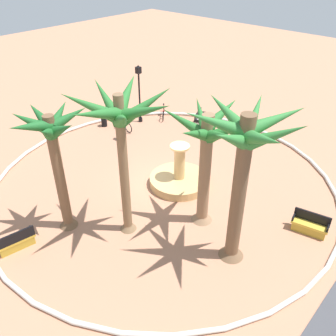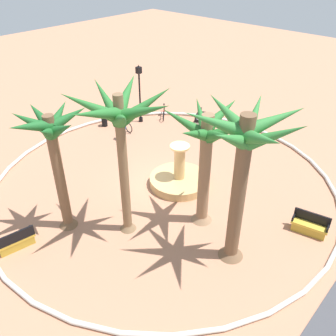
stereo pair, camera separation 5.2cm
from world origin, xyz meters
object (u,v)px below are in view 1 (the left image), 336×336
fountain (179,179)px  palm_tree_near_fountain (207,146)px  palm_tree_mid_plaza (120,124)px  bicycle_by_lamppost (163,113)px  person_cyclist_helmet (123,127)px  bicycle_red_frame (124,125)px  palm_tree_far_side (244,157)px  palm_tree_by_curb (52,144)px  lamppost (139,89)px  bench_east (16,242)px  bench_north (200,120)px  trash_bin (104,121)px  bench_west (310,226)px

fountain → palm_tree_near_fountain: 4.82m
palm_tree_mid_plaza → bicycle_by_lamppost: size_ratio=5.01×
bicycle_by_lamppost → person_cyclist_helmet: size_ratio=0.83×
bicycle_red_frame → bicycle_by_lamppost: 3.44m
fountain → palm_tree_far_side: bearing=64.0°
palm_tree_near_fountain → person_cyclist_helmet: 9.77m
palm_tree_by_curb → bicycle_by_lamppost: size_ratio=4.31×
palm_tree_by_curb → person_cyclist_helmet: palm_tree_by_curb is taller
lamppost → bicycle_by_lamppost: bearing=153.9°
palm_tree_by_curb → palm_tree_far_side: bearing=117.8°
bench_east → person_cyclist_helmet: (-9.80, -4.03, 0.58)m
bench_north → lamppost: lamppost is taller
palm_tree_near_fountain → palm_tree_far_side: palm_tree_far_side is taller
palm_tree_near_fountain → trash_bin: palm_tree_near_fountain is taller
palm_tree_mid_plaza → bench_east: 6.98m
bicycle_red_frame → bench_north: bearing=141.3°
bench_west → person_cyclist_helmet: 12.95m
fountain → bench_west: bearing=99.1°
fountain → bicycle_by_lamppost: (-5.74, -6.48, 0.05)m
lamppost → bench_north: bearing=124.8°
palm_tree_by_curb → bench_north: palm_tree_by_curb is taller
palm_tree_far_side → bench_east: palm_tree_far_side is taller
bench_east → bench_west: (-9.46, 8.90, 0.00)m
bench_east → bench_north: (-14.96, -1.67, 0.00)m
bench_north → trash_bin: size_ratio=2.29×
palm_tree_mid_plaza → bench_east: palm_tree_mid_plaza is taller
bench_west → bench_north: size_ratio=1.00×
palm_tree_mid_plaza → lamppost: (-8.42, -7.87, -2.92)m
fountain → palm_tree_far_side: (2.46, 5.05, 4.52)m
trash_bin → bicycle_red_frame: (-0.49, 1.52, -0.00)m
bench_east → lamppost: 13.70m
palm_tree_far_side → bench_east: size_ratio=4.07×
palm_tree_near_fountain → lamppost: size_ratio=1.37×
lamppost → person_cyclist_helmet: size_ratio=2.53×
bench_west → bench_east: bearing=-43.3°
fountain → palm_tree_by_curb: size_ratio=0.55×
fountain → lamppost: bearing=-119.6°
bench_east → person_cyclist_helmet: size_ratio=1.01×
palm_tree_mid_plaza → palm_tree_far_side: palm_tree_mid_plaza is taller
fountain → bench_north: bearing=-150.6°
fountain → palm_tree_by_curb: bearing=-15.6°
bicycle_red_frame → bicycle_by_lamppost: (-3.38, 0.63, 0.00)m
bench_west → bicycle_by_lamppost: size_ratio=1.23×
bicycle_red_frame → person_cyclist_helmet: 1.49m
palm_tree_by_curb → bench_east: 4.65m
bench_north → lamppost: size_ratio=0.40×
lamppost → bicycle_red_frame: 2.72m
bicycle_by_lamppost → person_cyclist_helmet: (4.30, 0.41, 0.54)m
fountain → bicycle_red_frame: fountain is taller
palm_tree_mid_plaza → trash_bin: bearing=-123.7°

